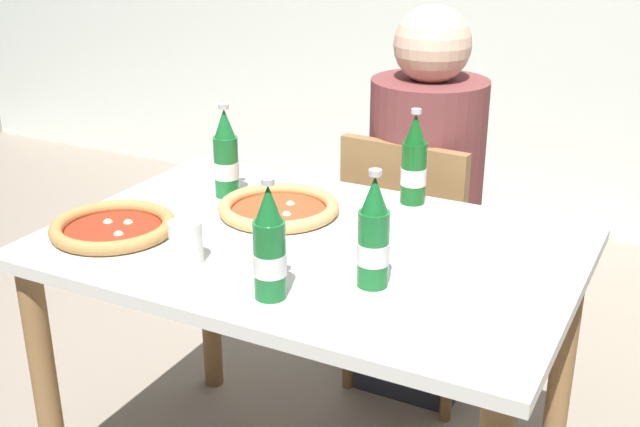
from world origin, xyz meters
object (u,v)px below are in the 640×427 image
(beer_bottle_center, at_px, (374,238))
(beer_bottle_extra, at_px, (414,164))
(chair_behind_table, at_px, (415,252))
(beer_bottle_left, at_px, (226,158))
(pizza_margherita_near, at_px, (279,210))
(napkin_with_cutlery, at_px, (479,238))
(pizza_marinara_far, at_px, (113,229))
(dining_table_main, at_px, (310,285))
(beer_bottle_right, at_px, (270,249))
(diner_seated, at_px, (423,215))
(paper_cup, at_px, (186,242))

(beer_bottle_center, xyz_separation_m, beer_bottle_extra, (-0.10, 0.48, 0.00))
(chair_behind_table, bearing_deg, beer_bottle_left, 54.41)
(chair_behind_table, bearing_deg, beer_bottle_extra, 111.06)
(pizza_margherita_near, height_order, napkin_with_cutlery, pizza_margherita_near)
(pizza_margherita_near, distance_m, beer_bottle_extra, 0.36)
(napkin_with_cutlery, bearing_deg, pizza_marinara_far, -153.40)
(dining_table_main, distance_m, beer_bottle_left, 0.43)
(beer_bottle_right, bearing_deg, pizza_margherita_near, 117.80)
(beer_bottle_right, height_order, beer_bottle_extra, same)
(chair_behind_table, bearing_deg, pizza_margherita_near, 75.79)
(dining_table_main, height_order, chair_behind_table, chair_behind_table)
(diner_seated, bearing_deg, dining_table_main, -93.37)
(chair_behind_table, xyz_separation_m, beer_bottle_extra, (0.08, -0.27, 0.37))
(dining_table_main, bearing_deg, beer_bottle_extra, 70.75)
(beer_bottle_center, height_order, paper_cup, beer_bottle_center)
(beer_bottle_extra, distance_m, napkin_with_cutlery, 0.29)
(pizza_marinara_far, height_order, beer_bottle_left, beer_bottle_left)
(diner_seated, relative_size, beer_bottle_extra, 4.89)
(pizza_marinara_far, bearing_deg, napkin_with_cutlery, 26.60)
(dining_table_main, xyz_separation_m, beer_bottle_left, (-0.33, 0.16, 0.22))
(beer_bottle_left, xyz_separation_m, beer_bottle_center, (0.55, -0.30, 0.00))
(napkin_with_cutlery, bearing_deg, beer_bottle_right, -121.41)
(beer_bottle_extra, bearing_deg, pizza_marinara_far, -135.10)
(diner_seated, height_order, pizza_margherita_near, diner_seated)
(chair_behind_table, relative_size, napkin_with_cutlery, 4.09)
(diner_seated, height_order, paper_cup, diner_seated)
(pizza_margherita_near, relative_size, paper_cup, 3.40)
(diner_seated, distance_m, paper_cup, 0.94)
(chair_behind_table, distance_m, paper_cup, 0.92)
(diner_seated, bearing_deg, pizza_margherita_near, -106.89)
(beer_bottle_left, distance_m, napkin_with_cutlery, 0.68)
(chair_behind_table, height_order, pizza_marinara_far, chair_behind_table)
(dining_table_main, relative_size, beer_bottle_right, 4.86)
(diner_seated, relative_size, pizza_marinara_far, 3.88)
(pizza_margherita_near, distance_m, beer_bottle_right, 0.42)
(pizza_marinara_far, xyz_separation_m, beer_bottle_center, (0.63, 0.05, 0.08))
(dining_table_main, xyz_separation_m, beer_bottle_extra, (0.12, 0.34, 0.22))
(beer_bottle_extra, bearing_deg, chair_behind_table, 107.31)
(dining_table_main, height_order, beer_bottle_left, beer_bottle_left)
(diner_seated, height_order, beer_bottle_center, diner_seated)
(chair_behind_table, height_order, beer_bottle_extra, beer_bottle_extra)
(beer_bottle_left, xyz_separation_m, paper_cup, (0.15, -0.39, -0.06))
(pizza_margherita_near, height_order, beer_bottle_extra, beer_bottle_extra)
(pizza_margherita_near, bearing_deg, chair_behind_table, 72.04)
(napkin_with_cutlery, bearing_deg, pizza_margherita_near, -168.41)
(beer_bottle_left, height_order, beer_bottle_extra, same)
(diner_seated, relative_size, beer_bottle_right, 4.89)
(pizza_margherita_near, height_order, beer_bottle_center, beer_bottle_center)
(napkin_with_cutlery, bearing_deg, beer_bottle_left, -177.86)
(pizza_margherita_near, xyz_separation_m, beer_bottle_right, (0.19, -0.37, 0.08))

